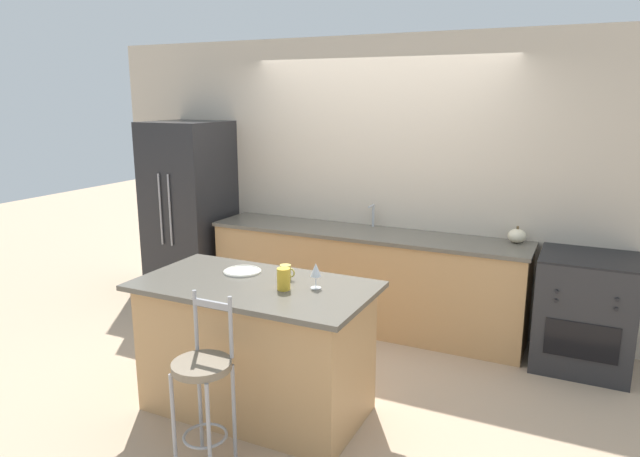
% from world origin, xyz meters
% --- Properties ---
extents(ground_plane, '(18.00, 18.00, 0.00)m').
position_xyz_m(ground_plane, '(0.00, 0.00, 0.00)').
color(ground_plane, tan).
extents(wall_back, '(6.00, 0.07, 2.70)m').
position_xyz_m(wall_back, '(0.00, 0.67, 1.35)').
color(wall_back, beige).
rests_on(wall_back, ground_plane).
extents(back_counter, '(3.00, 0.65, 0.92)m').
position_xyz_m(back_counter, '(0.00, 0.36, 0.46)').
color(back_counter, tan).
rests_on(back_counter, ground_plane).
extents(sink_faucet, '(0.02, 0.13, 0.22)m').
position_xyz_m(sink_faucet, '(0.00, 0.56, 1.06)').
color(sink_faucet, '#ADAFB5').
rests_on(sink_faucet, back_counter).
extents(kitchen_island, '(1.60, 0.87, 0.93)m').
position_xyz_m(kitchen_island, '(-0.11, -1.39, 0.47)').
color(kitchen_island, tan).
rests_on(kitchen_island, ground_plane).
extents(refrigerator, '(0.75, 0.78, 1.90)m').
position_xyz_m(refrigerator, '(-1.95, 0.27, 0.95)').
color(refrigerator, '#232326').
rests_on(refrigerator, ground_plane).
extents(oven_range, '(0.73, 0.69, 0.93)m').
position_xyz_m(oven_range, '(1.91, 0.32, 0.46)').
color(oven_range, '#28282B').
rests_on(oven_range, ground_plane).
extents(bar_stool_near, '(0.34, 0.34, 1.05)m').
position_xyz_m(bar_stool_near, '(-0.05, -2.06, 0.55)').
color(bar_stool_near, '#99999E').
rests_on(bar_stool_near, ground_plane).
extents(dinner_plate, '(0.27, 0.27, 0.02)m').
position_xyz_m(dinner_plate, '(-0.32, -1.22, 0.94)').
color(dinner_plate, beige).
rests_on(dinner_plate, kitchen_island).
extents(wine_glass, '(0.07, 0.07, 0.17)m').
position_xyz_m(wine_glass, '(0.30, -1.30, 1.05)').
color(wine_glass, white).
rests_on(wine_glass, kitchen_island).
extents(coffee_mug, '(0.11, 0.08, 0.10)m').
position_xyz_m(coffee_mug, '(0.04, -1.23, 0.98)').
color(coffee_mug, '#C1B251').
rests_on(coffee_mug, kitchen_island).
extents(tumbler_cup, '(0.09, 0.09, 0.14)m').
position_xyz_m(tumbler_cup, '(0.13, -1.42, 1.00)').
color(tumbler_cup, gold).
rests_on(tumbler_cup, kitchen_island).
extents(pumpkin_decoration, '(0.15, 0.15, 0.14)m').
position_xyz_m(pumpkin_decoration, '(1.33, 0.52, 0.98)').
color(pumpkin_decoration, beige).
rests_on(pumpkin_decoration, back_counter).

